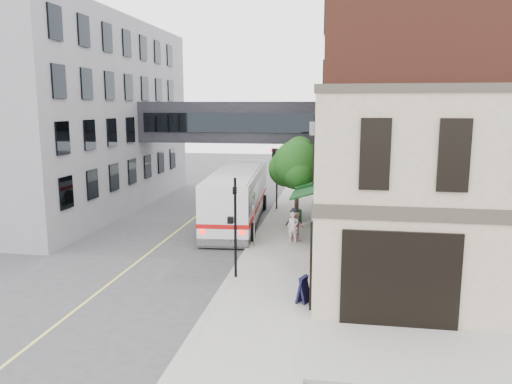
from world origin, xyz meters
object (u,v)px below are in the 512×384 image
(pedestrian_a, at_px, (293,227))
(newspaper_box, at_px, (298,216))
(pedestrian_c, at_px, (295,222))
(sandwich_board, at_px, (303,289))
(bus, at_px, (238,194))
(pedestrian_b, at_px, (297,227))

(pedestrian_a, height_order, newspaper_box, pedestrian_a)
(pedestrian_c, distance_m, sandwich_board, 10.14)
(pedestrian_c, xyz_separation_m, sandwich_board, (1.23, -10.06, -0.31))
(pedestrian_a, distance_m, newspaper_box, 4.88)
(pedestrian_a, distance_m, pedestrian_c, 1.41)
(bus, bearing_deg, newspaper_box, 2.27)
(pedestrian_a, height_order, pedestrian_c, pedestrian_a)
(newspaper_box, xyz_separation_m, sandwich_board, (1.30, -13.51, 0.10))
(bus, bearing_deg, pedestrian_b, -45.84)
(pedestrian_b, xyz_separation_m, sandwich_board, (0.96, -8.87, -0.30))
(bus, relative_size, sandwich_board, 12.49)
(bus, distance_m, pedestrian_a, 6.33)
(pedestrian_a, xyz_separation_m, sandwich_board, (1.19, -8.65, -0.33))
(newspaper_box, height_order, sandwich_board, sandwich_board)
(newspaper_box, distance_m, sandwich_board, 13.58)
(pedestrian_a, bearing_deg, pedestrian_c, 85.56)
(pedestrian_a, relative_size, sandwich_board, 1.62)
(pedestrian_a, height_order, sandwich_board, pedestrian_a)
(sandwich_board, bearing_deg, pedestrian_a, 119.95)
(bus, relative_size, pedestrian_a, 7.73)
(newspaper_box, bearing_deg, pedestrian_c, -103.42)
(bus, relative_size, pedestrian_c, 7.89)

